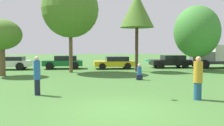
# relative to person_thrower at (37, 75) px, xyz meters

# --- Properties ---
(ground_plane) EXTENTS (120.00, 120.00, 0.00)m
(ground_plane) POSITION_rel_person_thrower_xyz_m (3.43, -2.87, -0.90)
(ground_plane) COLOR #3D6B2D
(person_thrower) EXTENTS (0.30, 0.30, 1.76)m
(person_thrower) POSITION_rel_person_thrower_xyz_m (0.00, 0.00, 0.00)
(person_thrower) COLOR #191E33
(person_thrower) RESTS_ON ground
(person_catcher) EXTENTS (0.36, 0.36, 1.79)m
(person_catcher) POSITION_rel_person_thrower_xyz_m (6.79, -1.52, 0.00)
(person_catcher) COLOR navy
(person_catcher) RESTS_ON ground
(frisbee) EXTENTS (0.26, 0.26, 0.10)m
(frisbee) POSITION_rel_person_thrower_xyz_m (4.80, -1.02, 0.71)
(frisbee) COLOR #19B2D8
(bystander_sitting) EXTENTS (0.39, 0.32, 1.07)m
(bystander_sitting) POSITION_rel_person_thrower_xyz_m (5.57, 4.54, -0.44)
(bystander_sitting) COLOR #191E33
(bystander_sitting) RESTS_ON ground
(tree_0) EXTENTS (2.98, 2.98, 4.19)m
(tree_0) POSITION_rel_person_thrower_xyz_m (-4.17, 7.46, 2.12)
(tree_0) COLOR brown
(tree_0) RESTS_ON ground
(tree_1) EXTENTS (4.70, 4.70, 7.61)m
(tree_1) POSITION_rel_person_thrower_xyz_m (0.72, 9.47, 4.35)
(tree_1) COLOR brown
(tree_1) RESTS_ON ground
(tree_2) EXTENTS (2.96, 2.96, 6.79)m
(tree_2) POSITION_rel_person_thrower_xyz_m (6.38, 9.83, 4.38)
(tree_2) COLOR #473323
(tree_2) RESTS_ON ground
(tree_3) EXTENTS (4.06, 4.06, 5.82)m
(tree_3) POSITION_rel_person_thrower_xyz_m (11.85, 10.02, 2.59)
(tree_3) COLOR brown
(tree_3) RESTS_ON ground
(parked_car_white) EXTENTS (4.32, 2.08, 1.23)m
(parked_car_white) POSITION_rel_person_thrower_xyz_m (-5.39, 12.49, -0.22)
(parked_car_white) COLOR silver
(parked_car_white) RESTS_ON ground
(parked_car_green) EXTENTS (3.88, 2.16, 1.28)m
(parked_car_green) POSITION_rel_person_thrower_xyz_m (-0.27, 12.98, -0.21)
(parked_car_green) COLOR #196633
(parked_car_green) RESTS_ON ground
(parked_car_yellow) EXTENTS (3.95, 2.17, 1.21)m
(parked_car_yellow) POSITION_rel_person_thrower_xyz_m (4.72, 12.56, -0.26)
(parked_car_yellow) COLOR gold
(parked_car_yellow) RESTS_ON ground
(parked_car_black) EXTENTS (4.06, 2.12, 1.29)m
(parked_car_black) POSITION_rel_person_thrower_xyz_m (10.57, 13.17, -0.21)
(parked_car_black) COLOR black
(parked_car_black) RESTS_ON ground
(delivery_truck_grey) EXTENTS (5.92, 2.42, 2.34)m
(delivery_truck_grey) POSITION_rel_person_thrower_xyz_m (15.60, 12.61, 0.37)
(delivery_truck_grey) COLOR #2D2D33
(delivery_truck_grey) RESTS_ON ground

